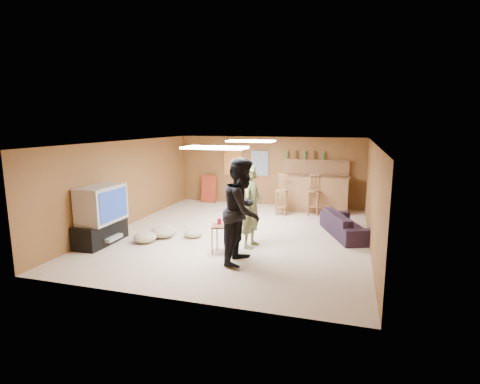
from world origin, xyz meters
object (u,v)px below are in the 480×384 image
(tv_body, at_px, (101,204))
(person_olive, at_px, (251,206))
(tray_table, at_px, (224,239))
(bar_counter, at_px, (314,193))
(sofa, at_px, (347,224))
(person_black, at_px, (242,211))

(tv_body, xyz_separation_m, person_olive, (3.19, 0.73, -0.01))
(tray_table, bearing_deg, person_olive, 53.69)
(bar_counter, relative_size, sofa, 1.06)
(tv_body, bearing_deg, tray_table, 3.09)
(bar_counter, relative_size, tray_table, 3.33)
(tv_body, distance_m, tray_table, 2.83)
(person_olive, xyz_separation_m, sofa, (1.96, 1.43, -0.62))
(tv_body, xyz_separation_m, person_black, (3.25, -0.18, 0.11))
(bar_counter, distance_m, person_black, 4.74)
(person_olive, distance_m, person_black, 0.92)
(tv_body, relative_size, bar_counter, 0.55)
(person_olive, height_order, person_black, person_black)
(bar_counter, bearing_deg, sofa, -66.40)
(tv_body, height_order, person_olive, person_olive)
(tv_body, height_order, sofa, tv_body)
(bar_counter, relative_size, person_olive, 1.12)
(tv_body, xyz_separation_m, tray_table, (2.76, 0.15, -0.60))
(tv_body, relative_size, person_olive, 0.62)
(person_black, bearing_deg, person_olive, 7.48)
(bar_counter, bearing_deg, tray_table, -107.89)
(tv_body, bearing_deg, bar_counter, 47.00)
(person_black, height_order, tray_table, person_black)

